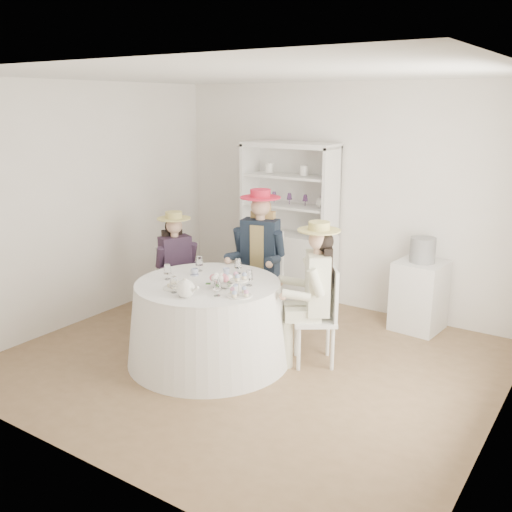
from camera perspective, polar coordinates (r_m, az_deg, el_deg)
The scene contains 23 objects.
ground at distance 5.72m, azimuth -0.56°, elevation -10.43°, with size 4.50×4.50×0.00m, color brown.
ceiling at distance 5.16m, azimuth -0.64°, elevation 17.71°, with size 4.50×4.50×0.00m, color white.
wall_back at distance 6.99m, azimuth 8.68°, elevation 5.77°, with size 4.50×4.50×0.00m, color white.
wall_front at distance 3.85m, azimuth -17.59°, elevation -2.50°, with size 4.50×4.50×0.00m, color white.
wall_left at distance 6.78m, azimuth -16.61°, elevation 5.02°, with size 4.50×4.50×0.00m, color white.
wall_right at distance 4.46m, azimuth 24.09°, elevation -0.74°, with size 4.50×4.50×0.00m, color white.
tea_table at distance 5.61m, azimuth -4.76°, elevation -6.56°, with size 1.59×1.59×0.80m.
hutch at distance 7.19m, azimuth 3.36°, elevation 0.97°, with size 1.20×0.50×2.00m.
side_table at distance 6.60m, azimuth 16.00°, elevation -3.84°, with size 0.50×0.50×0.78m, color silver.
hatbox at distance 6.45m, azimuth 16.33°, elevation 0.59°, with size 0.27×0.27×0.27m, color black.
guest_left at distance 6.43m, azimuth -7.97°, elevation -0.63°, with size 0.55×0.50×1.31m.
guest_mid at distance 6.29m, azimuth 0.36°, elevation 0.55°, with size 0.59×0.63×1.56m.
guest_right at distance 5.42m, azimuth 5.91°, elevation -2.95°, with size 0.60×0.57×1.41m.
spare_chair at distance 6.92m, azimuth 0.16°, elevation -1.33°, with size 0.46×0.46×0.94m.
teacup_a at distance 5.70m, azimuth -6.16°, elevation -1.64°, with size 0.08×0.08×0.06m, color white.
teacup_b at distance 5.66m, azimuth -2.98°, elevation -1.65°, with size 0.07×0.07×0.07m, color white.
teacup_c at distance 5.37m, azimuth -2.08°, elevation -2.55°, with size 0.09×0.09×0.07m, color white.
flower_bowl at distance 5.32m, azimuth -3.04°, elevation -2.86°, with size 0.21×0.21×0.05m, color white.
flower_arrangement at distance 5.27m, azimuth -3.69°, elevation -2.37°, with size 0.18×0.17×0.07m.
table_teapot at distance 5.08m, azimuth -7.05°, elevation -3.26°, with size 0.24×0.17×0.18m.
sandwich_plate at distance 5.33m, azimuth -8.07°, elevation -3.08°, with size 0.23×0.23×0.05m.
cupcake_stand at distance 5.05m, azimuth -1.69°, elevation -3.21°, with size 0.22×0.22×0.21m.
stemware_set at distance 5.46m, azimuth -4.87°, elevation -1.89°, with size 0.85×0.88×0.15m.
Camera 1 is at (2.90, -4.27, 2.47)m, focal length 40.00 mm.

